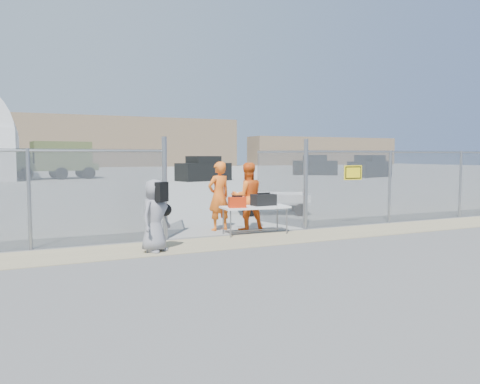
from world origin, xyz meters
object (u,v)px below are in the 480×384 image
folding_table (255,220)px  security_worker_right (247,197)px  visitor (155,216)px  utility_trailer (272,203)px  security_worker_left (219,196)px

folding_table → security_worker_right: 0.89m
visitor → utility_trailer: (5.33, 4.67, -0.39)m
folding_table → security_worker_right: (0.10, 0.69, 0.56)m
security_worker_left → folding_table: bearing=108.4°
folding_table → security_worker_left: bearing=126.8°
security_worker_left → security_worker_right: (0.73, -0.28, -0.02)m
security_worker_right → security_worker_left: bearing=-13.6°
security_worker_left → visitor: size_ratio=1.22×
visitor → security_worker_right: bearing=-6.3°
security_worker_left → utility_trailer: (3.05, 2.59, -0.56)m
visitor → utility_trailer: 7.10m
folding_table → visitor: (-2.91, -1.11, 0.41)m
folding_table → utility_trailer: 4.30m
security_worker_right → visitor: (-3.01, -1.80, -0.15)m
folding_table → security_worker_left: size_ratio=0.92×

